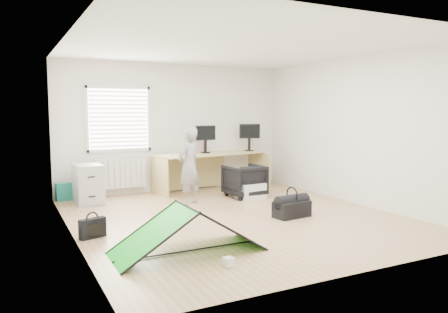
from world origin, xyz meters
name	(u,v)px	position (x,y,z in m)	size (l,w,h in m)	color
ground	(235,217)	(0.00, 0.00, 0.00)	(5.50, 5.50, 0.00)	tan
back_wall	(175,128)	(0.00, 2.75, 1.35)	(5.00, 0.02, 2.70)	silver
window	(119,119)	(-1.20, 2.71, 1.55)	(1.20, 0.06, 1.20)	silver
radiator	(121,173)	(-1.20, 2.67, 0.45)	(1.00, 0.12, 0.60)	silver
desk	(212,172)	(0.68, 2.32, 0.41)	(2.38, 0.76, 0.81)	tan
filing_cabinet	(88,184)	(-1.93, 2.15, 0.37)	(0.47, 0.63, 0.73)	#ACAEB2
monitor_left	(205,143)	(0.56, 2.38, 1.03)	(0.45, 0.10, 0.43)	black
monitor_right	(249,141)	(1.64, 2.39, 1.04)	(0.47, 0.10, 0.45)	black
keyboard	(178,154)	(-0.10, 2.28, 0.82)	(0.44, 0.15, 0.02)	beige
thermos	(203,147)	(0.55, 2.51, 0.93)	(0.07, 0.07, 0.23)	#CE737E
office_chair	(244,181)	(0.96, 1.39, 0.32)	(0.69, 0.71, 0.65)	black
person	(189,166)	(-0.30, 1.23, 0.71)	(0.52, 0.34, 1.42)	gray
kite	(187,229)	(-1.35, -1.28, 0.28)	(1.82, 0.80, 0.57)	#13CB26
storage_crate	(251,191)	(1.00, 1.22, 0.15)	(0.53, 0.37, 0.30)	silver
tote_bag	(64,192)	(-2.31, 2.64, 0.17)	(0.29, 0.13, 0.34)	teal
laptop_bag	(92,228)	(-2.27, -0.15, 0.13)	(0.36, 0.11, 0.27)	black
white_box	(228,262)	(-1.13, -1.95, 0.05)	(0.10, 0.10, 0.10)	silver
duffel_bag	(292,209)	(0.82, -0.41, 0.13)	(0.60, 0.30, 0.26)	black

